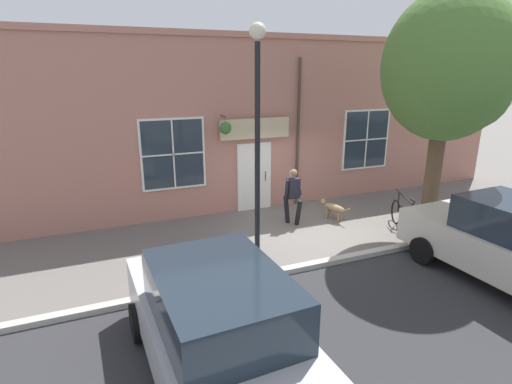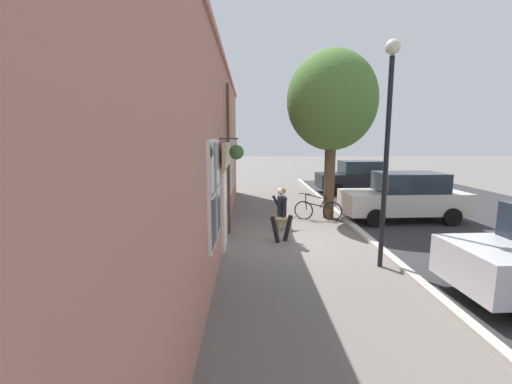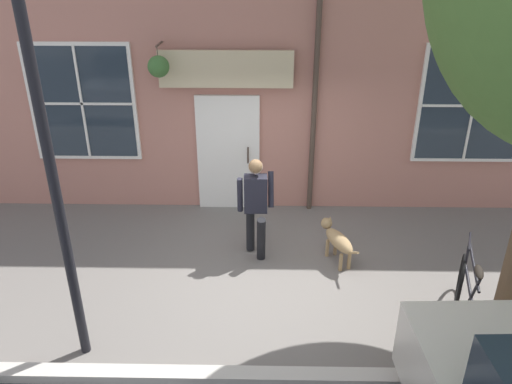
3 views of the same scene
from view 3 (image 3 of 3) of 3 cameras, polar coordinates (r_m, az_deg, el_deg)
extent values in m
plane|color=#66605B|center=(7.41, 1.17, -9.44)|extent=(90.00, 90.00, 0.00)
cube|color=#B2ADA3|center=(5.85, 1.16, -20.35)|extent=(0.20, 28.00, 0.12)
cube|color=#B27566|center=(8.57, 1.34, 14.16)|extent=(0.30, 18.00, 5.08)
cube|color=white|center=(8.86, -3.17, 4.45)|extent=(0.10, 1.10, 2.10)
cube|color=#232D38|center=(8.85, -3.18, 4.07)|extent=(0.03, 0.90, 1.90)
cylinder|color=#47382D|center=(8.76, -0.92, 4.22)|extent=(0.03, 0.03, 0.30)
cube|color=beige|center=(8.33, -3.48, 13.84)|extent=(0.08, 2.20, 0.60)
cylinder|color=#47382D|center=(8.45, 6.80, 12.04)|extent=(0.09, 0.09, 4.57)
cylinder|color=#47382D|center=(8.29, -11.02, 16.25)|extent=(0.44, 0.04, 0.04)
cylinder|color=#47382D|center=(8.14, -11.16, 14.79)|extent=(0.01, 0.01, 0.34)
cone|color=#2D2823|center=(8.19, -11.03, 13.28)|extent=(0.32, 0.32, 0.18)
sphere|color=#3D6B33|center=(8.17, -11.08, 13.90)|extent=(0.34, 0.34, 0.34)
cube|color=white|center=(9.10, -19.17, 9.60)|extent=(0.08, 1.82, 2.02)
cube|color=#232D38|center=(9.07, -19.23, 9.55)|extent=(0.03, 1.70, 1.90)
cube|color=white|center=(9.05, -19.27, 9.51)|extent=(0.04, 0.04, 1.90)
cube|color=white|center=(9.05, -19.27, 9.51)|extent=(0.04, 1.70, 0.04)
cube|color=white|center=(9.23, 23.49, 9.12)|extent=(0.08, 1.82, 2.02)
cube|color=#232D38|center=(9.20, 23.56, 9.06)|extent=(0.03, 1.70, 1.90)
cube|color=white|center=(9.18, 23.60, 9.02)|extent=(0.04, 0.04, 1.90)
cube|color=white|center=(9.18, 23.60, 9.02)|extent=(0.04, 1.70, 0.04)
cylinder|color=black|center=(7.84, -0.65, -3.94)|extent=(0.29, 0.14, 0.78)
cylinder|color=black|center=(7.50, 0.59, -5.43)|extent=(0.29, 0.14, 0.78)
cube|color=black|center=(7.35, -0.05, -0.19)|extent=(0.23, 0.35, 0.56)
sphere|color=beige|center=(7.19, -0.05, 2.91)|extent=(0.21, 0.21, 0.21)
sphere|color=brown|center=(7.16, -0.05, 2.97)|extent=(0.20, 0.20, 0.20)
cylinder|color=black|center=(7.31, -1.84, -0.34)|extent=(0.16, 0.09, 0.57)
cylinder|color=black|center=(7.44, 1.72, 0.30)|extent=(0.33, 0.09, 0.52)
ellipsoid|color=#997A51|center=(7.58, 9.48, -5.52)|extent=(0.74, 0.48, 0.21)
cylinder|color=#997A51|center=(7.82, 8.15, -6.36)|extent=(0.06, 0.06, 0.28)
cylinder|color=#997A51|center=(7.89, 9.06, -6.15)|extent=(0.06, 0.06, 0.28)
cylinder|color=#997A51|center=(7.52, 9.66, -7.94)|extent=(0.06, 0.06, 0.28)
cylinder|color=#997A51|center=(7.58, 10.60, -7.71)|extent=(0.06, 0.06, 0.28)
sphere|color=#997A51|center=(7.84, 8.07, -3.56)|extent=(0.18, 0.18, 0.18)
cone|color=#997A51|center=(7.94, 7.69, -3.33)|extent=(0.13, 0.12, 0.09)
cone|color=#997A51|center=(7.77, 7.81, -3.13)|extent=(0.06, 0.06, 0.07)
cone|color=#997A51|center=(7.82, 8.46, -3.00)|extent=(0.06, 0.06, 0.07)
cylinder|color=#997A51|center=(7.24, 11.17, -6.82)|extent=(0.21, 0.11, 0.14)
torus|color=black|center=(7.28, 22.33, -9.22)|extent=(0.67, 0.31, 0.70)
torus|color=black|center=(6.46, 23.67, -14.43)|extent=(0.67, 0.31, 0.70)
cylinder|color=black|center=(6.75, 23.25, -10.31)|extent=(0.97, 0.22, 0.23)
cylinder|color=black|center=(6.53, 23.72, -10.24)|extent=(0.25, 0.08, 0.47)
cylinder|color=black|center=(6.62, 23.66, -7.81)|extent=(0.81, 0.19, 0.20)
cylinder|color=black|center=(7.05, 22.86, -7.43)|extent=(0.09, 0.05, 0.58)
cylinder|color=black|center=(6.93, 23.23, -5.19)|extent=(0.44, 0.20, 0.03)
ellipsoid|color=black|center=(6.39, 24.13, -8.34)|extent=(0.26, 0.15, 0.11)
cylinder|color=black|center=(5.31, -22.40, 2.55)|extent=(0.11, 0.11, 4.71)
camera|label=1|loc=(5.91, -114.89, -12.72)|focal=28.00mm
camera|label=2|loc=(12.34, -51.80, 10.29)|focal=24.00mm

